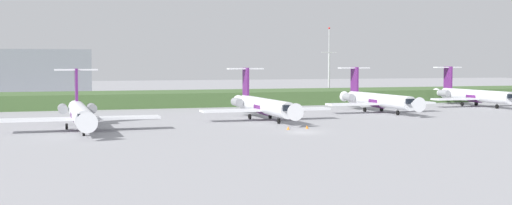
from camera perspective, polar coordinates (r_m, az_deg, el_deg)
name	(u,v)px	position (r m, az deg, el deg)	size (l,w,h in m)	color
ground_plane	(243,116)	(123.99, -1.08, -1.18)	(500.00, 500.00, 0.00)	#939399
grass_berm	(201,98)	(157.63, -4.73, 0.38)	(320.00, 20.00, 3.19)	#426033
regional_jet_second	(80,113)	(101.67, -14.76, -0.88)	(22.81, 31.00, 9.00)	silver
regional_jet_third	(263,105)	(116.25, 0.62, -0.24)	(22.81, 31.00, 9.00)	silver
regional_jet_fourth	(378,100)	(135.96, 10.32, 0.24)	(22.81, 31.00, 9.00)	silver
regional_jet_fifth	(474,95)	(159.85, 18.11, 0.60)	(22.81, 31.00, 9.00)	silver
antenna_mast	(329,69)	(181.64, 6.24, 2.84)	(4.40, 0.50, 19.44)	#B2B2B7
safety_cone_front_marker	(288,128)	(99.31, 2.76, -2.18)	(0.44, 0.44, 0.55)	orange
safety_cone_mid_marker	(307,127)	(101.10, 4.37, -2.09)	(0.44, 0.44, 0.55)	orange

